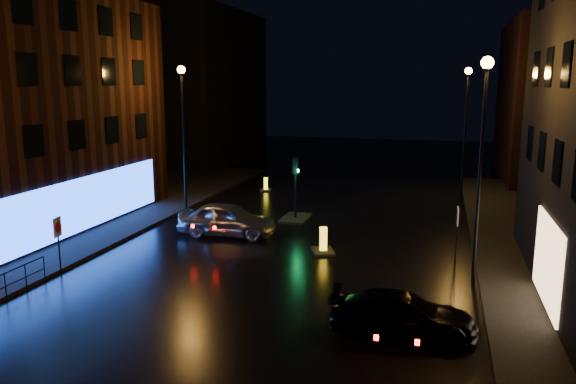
% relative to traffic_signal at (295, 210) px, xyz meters
% --- Properties ---
extents(ground, '(120.00, 120.00, 0.00)m').
position_rel_traffic_signal_xyz_m(ground, '(1.20, -14.00, -0.50)').
color(ground, black).
rests_on(ground, ground).
extents(pavement_left, '(12.00, 44.00, 0.15)m').
position_rel_traffic_signal_xyz_m(pavement_left, '(-12.80, -6.00, -0.43)').
color(pavement_left, black).
rests_on(pavement_left, ground).
extents(building_far_left, '(8.00, 16.00, 14.00)m').
position_rel_traffic_signal_xyz_m(building_far_left, '(-14.80, 21.00, 6.50)').
color(building_far_left, black).
rests_on(building_far_left, ground).
extents(building_far_right, '(8.00, 14.00, 12.00)m').
position_rel_traffic_signal_xyz_m(building_far_right, '(16.20, 18.00, 5.50)').
color(building_far_right, black).
rests_on(building_far_right, ground).
extents(street_lamp_lfar, '(0.44, 0.44, 8.37)m').
position_rel_traffic_signal_xyz_m(street_lamp_lfar, '(-6.60, -0.00, 5.06)').
color(street_lamp_lfar, black).
rests_on(street_lamp_lfar, ground).
extents(street_lamp_rnear, '(0.44, 0.44, 8.37)m').
position_rel_traffic_signal_xyz_m(street_lamp_rnear, '(9.00, -8.00, 5.06)').
color(street_lamp_rnear, black).
rests_on(street_lamp_rnear, ground).
extents(street_lamp_rfar, '(0.44, 0.44, 8.37)m').
position_rel_traffic_signal_xyz_m(street_lamp_rfar, '(9.00, 8.00, 5.06)').
color(street_lamp_rfar, black).
rests_on(street_lamp_rfar, ground).
extents(traffic_signal, '(1.40, 2.40, 3.45)m').
position_rel_traffic_signal_xyz_m(traffic_signal, '(0.00, 0.00, 0.00)').
color(traffic_signal, black).
rests_on(traffic_signal, ground).
extents(silver_hatchback, '(4.88, 2.14, 1.64)m').
position_rel_traffic_signal_xyz_m(silver_hatchback, '(-2.42, -4.10, 0.32)').
color(silver_hatchback, '#B9BBC1').
rests_on(silver_hatchback, ground).
extents(dark_sedan, '(4.52, 2.12, 1.27)m').
position_rel_traffic_signal_xyz_m(dark_sedan, '(6.72, -13.10, 0.13)').
color(dark_sedan, black).
rests_on(dark_sedan, ground).
extents(bollard_near, '(1.33, 1.57, 1.17)m').
position_rel_traffic_signal_xyz_m(bollard_near, '(2.74, -5.63, -0.25)').
color(bollard_near, black).
rests_on(bollard_near, ground).
extents(bollard_far, '(0.86, 1.16, 0.93)m').
position_rel_traffic_signal_xyz_m(bollard_far, '(-4.10, 7.56, -0.30)').
color(bollard_far, black).
rests_on(bollard_far, ground).
extents(road_sign_left, '(0.16, 0.56, 2.31)m').
position_rel_traffic_signal_xyz_m(road_sign_left, '(-6.70, -11.19, 1.23)').
color(road_sign_left, black).
rests_on(road_sign_left, ground).
extents(road_sign_right, '(0.08, 0.56, 2.29)m').
position_rel_traffic_signal_xyz_m(road_sign_right, '(8.41, -5.12, 1.22)').
color(road_sign_right, black).
rests_on(road_sign_right, ground).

